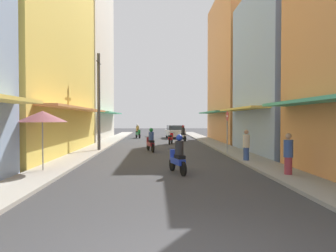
{
  "coord_description": "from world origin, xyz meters",
  "views": [
    {
      "loc": [
        -0.33,
        -4.65,
        2.2
      ],
      "look_at": [
        0.63,
        19.21,
        1.62
      ],
      "focal_mm": 33.06,
      "sensor_mm": 36.0,
      "label": 1
    }
  ],
  "objects_px": {
    "motorbike_red": "(171,138)",
    "motorbike_white": "(182,134)",
    "motorbike_maroon": "(151,141)",
    "pedestrian_crossing": "(288,155)",
    "parked_car": "(175,132)",
    "motorbike_green": "(138,132)",
    "pedestrian_midway": "(246,146)",
    "motorbike_blue": "(178,156)",
    "utility_pole": "(99,102)",
    "vendor_umbrella": "(42,117)",
    "street_sign_no_entry": "(227,127)"
  },
  "relations": [
    {
      "from": "motorbike_white",
      "to": "vendor_umbrella",
      "type": "xyz_separation_m",
      "value": [
        -7.16,
        -17.52,
        1.58
      ]
    },
    {
      "from": "motorbike_maroon",
      "to": "pedestrian_crossing",
      "type": "height_order",
      "value": "pedestrian_crossing"
    },
    {
      "from": "motorbike_maroon",
      "to": "motorbike_green",
      "type": "bearing_deg",
      "value": 96.59
    },
    {
      "from": "motorbike_blue",
      "to": "pedestrian_crossing",
      "type": "xyz_separation_m",
      "value": [
        4.06,
        -0.99,
        0.12
      ]
    },
    {
      "from": "pedestrian_midway",
      "to": "motorbike_green",
      "type": "bearing_deg",
      "value": 108.33
    },
    {
      "from": "parked_car",
      "to": "motorbike_red",
      "type": "bearing_deg",
      "value": -96.02
    },
    {
      "from": "motorbike_blue",
      "to": "motorbike_maroon",
      "type": "bearing_deg",
      "value": 98.37
    },
    {
      "from": "motorbike_white",
      "to": "motorbike_green",
      "type": "bearing_deg",
      "value": 133.99
    },
    {
      "from": "motorbike_blue",
      "to": "pedestrian_midway",
      "type": "bearing_deg",
      "value": 38.9
    },
    {
      "from": "vendor_umbrella",
      "to": "utility_pole",
      "type": "relative_size",
      "value": 0.39
    },
    {
      "from": "parked_car",
      "to": "pedestrian_crossing",
      "type": "bearing_deg",
      "value": -83.17
    },
    {
      "from": "parked_car",
      "to": "vendor_umbrella",
      "type": "height_order",
      "value": "vendor_umbrella"
    },
    {
      "from": "motorbike_red",
      "to": "motorbike_white",
      "type": "distance_m",
      "value": 3.73
    },
    {
      "from": "motorbike_red",
      "to": "pedestrian_midway",
      "type": "relative_size",
      "value": 1.09
    },
    {
      "from": "parked_car",
      "to": "pedestrian_midway",
      "type": "distance_m",
      "value": 19.51
    },
    {
      "from": "motorbike_green",
      "to": "parked_car",
      "type": "distance_m",
      "value": 4.16
    },
    {
      "from": "motorbike_red",
      "to": "pedestrian_midway",
      "type": "bearing_deg",
      "value": -74.29
    },
    {
      "from": "motorbike_green",
      "to": "parked_car",
      "type": "bearing_deg",
      "value": -4.14
    },
    {
      "from": "motorbike_red",
      "to": "motorbike_green",
      "type": "relative_size",
      "value": 1.03
    },
    {
      "from": "motorbike_white",
      "to": "street_sign_no_entry",
      "type": "bearing_deg",
      "value": -81.52
    },
    {
      "from": "motorbike_maroon",
      "to": "motorbike_green",
      "type": "height_order",
      "value": "same"
    },
    {
      "from": "motorbike_white",
      "to": "parked_car",
      "type": "distance_m",
      "value": 4.51
    },
    {
      "from": "motorbike_white",
      "to": "pedestrian_crossing",
      "type": "bearing_deg",
      "value": -82.97
    },
    {
      "from": "parked_car",
      "to": "pedestrian_midway",
      "type": "xyz_separation_m",
      "value": [
        2.37,
        -19.37,
        0.08
      ]
    },
    {
      "from": "pedestrian_crossing",
      "to": "pedestrian_midway",
      "type": "relative_size",
      "value": 1.01
    },
    {
      "from": "street_sign_no_entry",
      "to": "vendor_umbrella",
      "type": "bearing_deg",
      "value": -146.01
    },
    {
      "from": "motorbike_red",
      "to": "parked_car",
      "type": "distance_m",
      "value": 8.01
    },
    {
      "from": "utility_pole",
      "to": "street_sign_no_entry",
      "type": "xyz_separation_m",
      "value": [
        8.12,
        -2.15,
        -1.62
      ]
    },
    {
      "from": "motorbike_red",
      "to": "street_sign_no_entry",
      "type": "relative_size",
      "value": 0.67
    },
    {
      "from": "parked_car",
      "to": "utility_pole",
      "type": "relative_size",
      "value": 0.65
    },
    {
      "from": "motorbike_blue",
      "to": "utility_pole",
      "type": "height_order",
      "value": "utility_pole"
    },
    {
      "from": "parked_car",
      "to": "vendor_umbrella",
      "type": "xyz_separation_m",
      "value": [
        -6.69,
        -22.0,
        1.54
      ]
    },
    {
      "from": "pedestrian_crossing",
      "to": "street_sign_no_entry",
      "type": "distance_m",
      "value": 7.36
    },
    {
      "from": "motorbike_white",
      "to": "parked_car",
      "type": "xyz_separation_m",
      "value": [
        -0.47,
        4.48,
        0.04
      ]
    },
    {
      "from": "street_sign_no_entry",
      "to": "motorbike_maroon",
      "type": "bearing_deg",
      "value": 156.93
    },
    {
      "from": "parked_car",
      "to": "pedestrian_midway",
      "type": "relative_size",
      "value": 2.58
    },
    {
      "from": "pedestrian_midway",
      "to": "motorbike_blue",
      "type": "bearing_deg",
      "value": -141.1
    },
    {
      "from": "pedestrian_midway",
      "to": "vendor_umbrella",
      "type": "height_order",
      "value": "vendor_umbrella"
    },
    {
      "from": "parked_car",
      "to": "motorbike_green",
      "type": "bearing_deg",
      "value": 175.86
    },
    {
      "from": "vendor_umbrella",
      "to": "street_sign_no_entry",
      "type": "bearing_deg",
      "value": 33.99
    },
    {
      "from": "motorbike_maroon",
      "to": "parked_car",
      "type": "height_order",
      "value": "motorbike_maroon"
    },
    {
      "from": "motorbike_green",
      "to": "street_sign_no_entry",
      "type": "distance_m",
      "value": 17.53
    },
    {
      "from": "motorbike_red",
      "to": "motorbike_white",
      "type": "relative_size",
      "value": 1.02
    },
    {
      "from": "motorbike_white",
      "to": "pedestrian_crossing",
      "type": "height_order",
      "value": "pedestrian_crossing"
    },
    {
      "from": "parked_car",
      "to": "vendor_umbrella",
      "type": "distance_m",
      "value": 23.04
    },
    {
      "from": "motorbike_blue",
      "to": "street_sign_no_entry",
      "type": "height_order",
      "value": "street_sign_no_entry"
    },
    {
      "from": "parked_car",
      "to": "utility_pole",
      "type": "distance_m",
      "value": 15.29
    },
    {
      "from": "motorbike_green",
      "to": "vendor_umbrella",
      "type": "bearing_deg",
      "value": -96.51
    },
    {
      "from": "pedestrian_crossing",
      "to": "street_sign_no_entry",
      "type": "relative_size",
      "value": 0.62
    },
    {
      "from": "utility_pole",
      "to": "street_sign_no_entry",
      "type": "relative_size",
      "value": 2.46
    }
  ]
}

